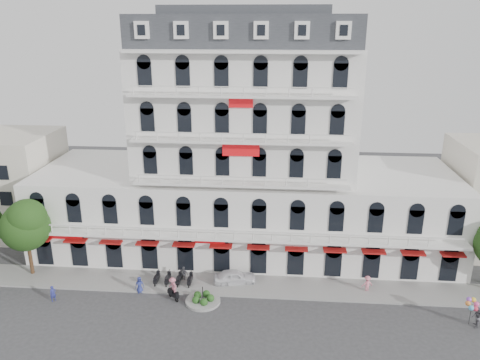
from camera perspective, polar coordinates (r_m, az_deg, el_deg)
name	(u,v)px	position (r m, az deg, el deg)	size (l,w,h in m)	color
ground	(229,347)	(39.20, -1.38, -19.67)	(120.00, 120.00, 0.00)	#38383A
sidewalk	(238,285)	(46.51, -0.20, -12.71)	(53.00, 4.00, 0.16)	gray
main_building	(245,162)	(50.72, 0.65, 2.27)	(45.00, 15.00, 25.80)	silver
traffic_island	(203,300)	(44.22, -4.54, -14.34)	(3.20, 3.20, 1.60)	gray
parked_scooter_row	(174,284)	(47.27, -8.10, -12.47)	(4.40, 1.80, 1.10)	black
tree_west_inner	(25,223)	(50.40, -24.71, -4.81)	(4.76, 4.76, 8.25)	#382314
parked_car	(235,277)	(46.65, -0.67, -11.72)	(1.66, 4.12, 1.40)	white
rider_center	(173,288)	(44.44, -8.19, -12.88)	(1.30, 1.32, 2.25)	black
pedestrian_left	(140,285)	(46.15, -12.15, -12.38)	(0.80, 0.52, 1.63)	navy
pedestrian_mid	(184,274)	(47.27, -6.86, -11.30)	(0.93, 0.39, 1.58)	#525057
pedestrian_right	(367,284)	(46.82, 15.24, -12.13)	(1.08, 0.62, 1.67)	pink
pedestrian_far	(53,294)	(47.20, -21.84, -12.73)	(0.56, 0.37, 1.54)	navy
balloon_vendor	(475,313)	(45.12, 26.75, -14.30)	(1.41, 1.33, 2.45)	#5C5B63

